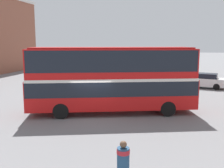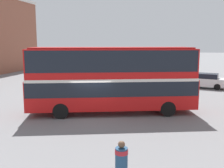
{
  "view_description": "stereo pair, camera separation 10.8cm",
  "coord_description": "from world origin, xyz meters",
  "px_view_note": "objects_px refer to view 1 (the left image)",
  "views": [
    {
      "loc": [
        4.83,
        -16.54,
        4.94
      ],
      "look_at": [
        0.99,
        1.04,
        2.08
      ],
      "focal_mm": 42.0,
      "sensor_mm": 36.0,
      "label": 1
    },
    {
      "loc": [
        4.93,
        -16.51,
        4.94
      ],
      "look_at": [
        0.99,
        1.04,
        2.08
      ],
      "focal_mm": 42.0,
      "sensor_mm": 36.0,
      "label": 2
    }
  ],
  "objects_px": {
    "parked_car_side_street": "(52,73)",
    "parked_car_kerb_far": "(149,77)",
    "double_decker_bus": "(112,76)",
    "pedestrian_foreground": "(123,161)",
    "parked_car_kerb_near": "(205,80)"
  },
  "relations": [
    {
      "from": "parked_car_side_street",
      "to": "parked_car_kerb_far",
      "type": "bearing_deg",
      "value": -9.21
    },
    {
      "from": "double_decker_bus",
      "to": "parked_car_kerb_near",
      "type": "distance_m",
      "value": 14.63
    },
    {
      "from": "pedestrian_foreground",
      "to": "parked_car_side_street",
      "type": "height_order",
      "value": "pedestrian_foreground"
    },
    {
      "from": "pedestrian_foreground",
      "to": "parked_car_side_street",
      "type": "distance_m",
      "value": 29.44
    },
    {
      "from": "parked_car_kerb_far",
      "to": "parked_car_side_street",
      "type": "distance_m",
      "value": 13.76
    },
    {
      "from": "pedestrian_foreground",
      "to": "parked_car_kerb_far",
      "type": "xyz_separation_m",
      "value": [
        -0.94,
        23.21,
        -0.29
      ]
    },
    {
      "from": "double_decker_bus",
      "to": "parked_car_kerb_far",
      "type": "relative_size",
      "value": 2.47
    },
    {
      "from": "parked_car_kerb_near",
      "to": "parked_car_kerb_far",
      "type": "height_order",
      "value": "parked_car_kerb_near"
    },
    {
      "from": "parked_car_side_street",
      "to": "pedestrian_foreground",
      "type": "bearing_deg",
      "value": -59.59
    },
    {
      "from": "pedestrian_foreground",
      "to": "parked_car_side_street",
      "type": "relative_size",
      "value": 0.39
    },
    {
      "from": "parked_car_kerb_far",
      "to": "parked_car_side_street",
      "type": "xyz_separation_m",
      "value": [
        -13.55,
        2.42,
        -0.05
      ]
    },
    {
      "from": "parked_car_kerb_near",
      "to": "double_decker_bus",
      "type": "bearing_deg",
      "value": 71.62
    },
    {
      "from": "parked_car_kerb_near",
      "to": "parked_car_kerb_far",
      "type": "relative_size",
      "value": 0.97
    },
    {
      "from": "pedestrian_foreground",
      "to": "parked_car_kerb_near",
      "type": "height_order",
      "value": "pedestrian_foreground"
    },
    {
      "from": "parked_car_kerb_far",
      "to": "parked_car_side_street",
      "type": "bearing_deg",
      "value": -1.58
    }
  ]
}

